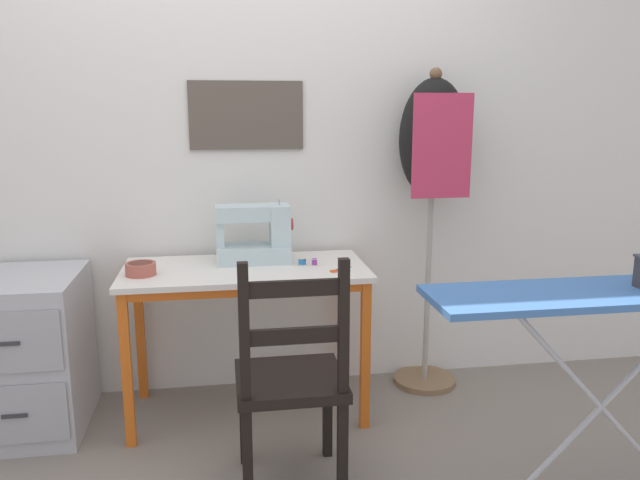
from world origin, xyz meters
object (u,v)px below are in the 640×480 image
scissors (338,270)px  dress_form (433,156)px  wooden_chair (291,381)px  sewing_machine (257,235)px  thread_spool_near_machine (302,261)px  fabric_bowl (141,269)px  thread_spool_mid_table (314,262)px  ironing_board (611,303)px  filing_cabinet (32,353)px

scissors → dress_form: dress_form is taller
wooden_chair → dress_form: dress_form is taller
wooden_chair → sewing_machine: bearing=95.7°
scissors → thread_spool_near_machine: bearing=138.4°
thread_spool_near_machine → fabric_bowl: bearing=-174.6°
sewing_machine → dress_form: dress_form is taller
fabric_bowl → dress_form: bearing=9.4°
thread_spool_mid_table → wooden_chair: 0.70m
wooden_chair → thread_spool_mid_table: bearing=73.6°
sewing_machine → ironing_board: bearing=-43.0°
thread_spool_mid_table → wooden_chair: (-0.18, -0.61, -0.29)m
sewing_machine → dress_form: 0.93m
scissors → filing_cabinet: (-1.35, 0.13, -0.36)m
ironing_board → thread_spool_mid_table: bearing=132.9°
wooden_chair → ironing_board: 1.14m
scissors → thread_spool_mid_table: thread_spool_mid_table is taller
scissors → filing_cabinet: size_ratio=0.16×
fabric_bowl → scissors: bearing=-4.0°
wooden_chair → dress_form: (0.79, 0.79, 0.75)m
sewing_machine → filing_cabinet: sewing_machine is taller
sewing_machine → wooden_chair: 0.83m
ironing_board → fabric_bowl: bearing=151.6°
filing_cabinet → dress_form: (1.87, 0.15, 0.83)m
fabric_bowl → scissors: 0.85m
wooden_chair → filing_cabinet: wooden_chair is taller
dress_form → fabric_bowl: bearing=-170.6°
dress_form → filing_cabinet: bearing=-175.3°
thread_spool_near_machine → thread_spool_mid_table: (0.05, -0.02, -0.00)m
scissors → dress_form: 0.76m
sewing_machine → ironing_board: (1.11, -1.04, -0.06)m
thread_spool_near_machine → wooden_chair: 0.71m
thread_spool_mid_table → dress_form: bearing=16.3°
thread_spool_mid_table → ironing_board: (0.86, -0.93, 0.06)m
thread_spool_near_machine → ironing_board: bearing=-45.9°
scissors → wooden_chair: 0.64m
fabric_bowl → scissors: fabric_bowl is taller
thread_spool_near_machine → ironing_board: (0.92, -0.95, 0.05)m
thread_spool_mid_table → dress_form: dress_form is taller
thread_spool_mid_table → ironing_board: bearing=-47.1°
scissors → ironing_board: (0.77, -0.82, 0.07)m
sewing_machine → filing_cabinet: 1.12m
thread_spool_mid_table → dress_form: size_ratio=0.02×
fabric_bowl → filing_cabinet: 0.64m
thread_spool_mid_table → scissors: bearing=-51.3°
ironing_board → scissors: bearing=133.4°
thread_spool_near_machine → thread_spool_mid_table: size_ratio=1.41×
dress_form → thread_spool_near_machine: bearing=-166.3°
scissors → ironing_board: size_ratio=0.09×
thread_spool_near_machine → wooden_chair: (-0.13, -0.63, -0.29)m
scissors → thread_spool_mid_table: bearing=128.7°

